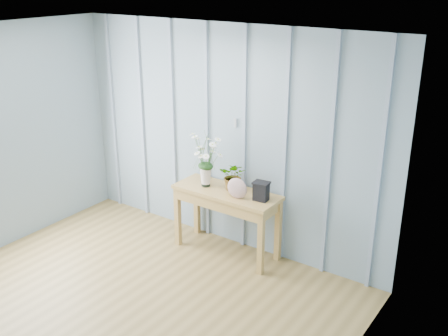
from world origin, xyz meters
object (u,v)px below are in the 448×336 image
Objects in this scene: daisy_vase at (205,153)px; carved_box at (261,191)px; sideboard at (227,200)px; felt_disc_vessel at (237,188)px.

carved_box is at bearing 1.79° from daisy_vase.
daisy_vase is at bearing -175.24° from sideboard.
felt_disc_vessel is at bearing -26.80° from sideboard.
sideboard is 5.88× the size of carved_box.
sideboard is at bearing 179.96° from carved_box.
daisy_vase reaches higher than carved_box.
felt_disc_vessel is at bearing -155.75° from carved_box.
sideboard is 0.32m from felt_disc_vessel.
daisy_vase reaches higher than felt_disc_vessel.
felt_disc_vessel is (0.21, -0.10, 0.23)m from sideboard.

